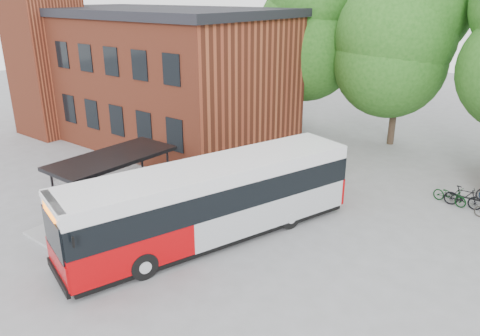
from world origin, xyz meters
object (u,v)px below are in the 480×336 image
Objects in this scene: bicycle_0 at (450,195)px; bicycle_1 at (463,197)px; city_bus at (213,202)px; bus_shelter at (115,187)px.

bicycle_0 is 0.96× the size of bicycle_1.
city_bus is at bearing 138.27° from bicycle_1.
city_bus is 11.53m from bicycle_0.
city_bus is 11.84m from bicycle_1.
city_bus is (4.62, 1.25, 0.13)m from bus_shelter.
bus_shelter reaches higher than bicycle_1.
city_bus is 7.25× the size of bicycle_1.
bicycle_0 is 0.61m from bicycle_1.
bus_shelter is 4.25× the size of bicycle_0.
bicycle_1 reaches higher than bicycle_0.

